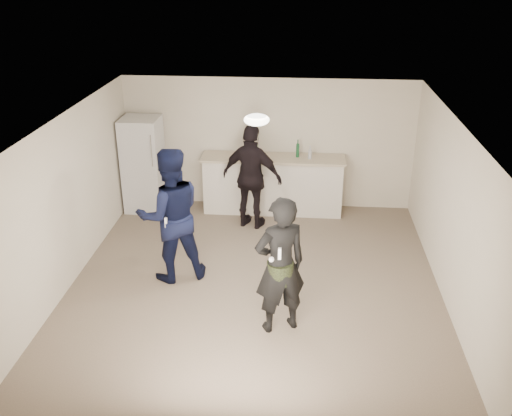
# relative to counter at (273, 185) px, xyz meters

# --- Properties ---
(floor) EXTENTS (6.00, 6.00, 0.00)m
(floor) POSITION_rel_counter_xyz_m (-0.11, -2.67, -0.53)
(floor) COLOR #6B5B4C
(floor) RESTS_ON ground
(ceiling) EXTENTS (6.00, 6.00, 0.00)m
(ceiling) POSITION_rel_counter_xyz_m (-0.11, -2.67, 1.98)
(ceiling) COLOR silver
(ceiling) RESTS_ON wall_back
(wall_back) EXTENTS (6.00, 0.00, 6.00)m
(wall_back) POSITION_rel_counter_xyz_m (-0.11, 0.33, 0.72)
(wall_back) COLOR beige
(wall_back) RESTS_ON floor
(wall_front) EXTENTS (6.00, 0.00, 6.00)m
(wall_front) POSITION_rel_counter_xyz_m (-0.11, -5.67, 0.72)
(wall_front) COLOR beige
(wall_front) RESTS_ON floor
(wall_left) EXTENTS (0.00, 6.00, 6.00)m
(wall_left) POSITION_rel_counter_xyz_m (-2.86, -2.67, 0.72)
(wall_left) COLOR beige
(wall_left) RESTS_ON floor
(wall_right) EXTENTS (0.00, 6.00, 6.00)m
(wall_right) POSITION_rel_counter_xyz_m (2.64, -2.67, 0.72)
(wall_right) COLOR beige
(wall_right) RESTS_ON floor
(counter) EXTENTS (2.60, 0.56, 1.05)m
(counter) POSITION_rel_counter_xyz_m (0.00, 0.00, 0.00)
(counter) COLOR silver
(counter) RESTS_ON floor
(counter_top) EXTENTS (2.68, 0.64, 0.04)m
(counter_top) POSITION_rel_counter_xyz_m (0.00, 0.00, 0.55)
(counter_top) COLOR #C1B595
(counter_top) RESTS_ON counter
(fridge) EXTENTS (0.70, 0.70, 1.80)m
(fridge) POSITION_rel_counter_xyz_m (-2.47, -0.07, 0.38)
(fridge) COLOR silver
(fridge) RESTS_ON floor
(fridge_handle) EXTENTS (0.02, 0.02, 0.60)m
(fridge_handle) POSITION_rel_counter_xyz_m (-2.19, -0.44, 0.78)
(fridge_handle) COLOR white
(fridge_handle) RESTS_ON fridge
(ceiling_dome) EXTENTS (0.36, 0.36, 0.16)m
(ceiling_dome) POSITION_rel_counter_xyz_m (-0.11, -2.37, 1.93)
(ceiling_dome) COLOR white
(ceiling_dome) RESTS_ON ceiling
(shaker) EXTENTS (0.08, 0.08, 0.17)m
(shaker) POSITION_rel_counter_xyz_m (-0.31, 0.05, 0.65)
(shaker) COLOR silver
(shaker) RESTS_ON counter_top
(man) EXTENTS (1.23, 1.11, 2.07)m
(man) POSITION_rel_counter_xyz_m (-1.37, -2.58, 0.51)
(man) COLOR #0F1740
(man) RESTS_ON floor
(woman) EXTENTS (0.81, 0.70, 1.88)m
(woman) POSITION_rel_counter_xyz_m (0.30, -3.77, 0.42)
(woman) COLOR black
(woman) RESTS_ON floor
(camo_shorts) EXTENTS (0.34, 0.34, 0.28)m
(camo_shorts) POSITION_rel_counter_xyz_m (0.30, -3.77, 0.32)
(camo_shorts) COLOR #253317
(camo_shorts) RESTS_ON woman
(spectator) EXTENTS (1.20, 0.78, 1.89)m
(spectator) POSITION_rel_counter_xyz_m (-0.33, -0.71, 0.42)
(spectator) COLOR black
(spectator) RESTS_ON floor
(remote_man) EXTENTS (0.04, 0.04, 0.15)m
(remote_man) POSITION_rel_counter_xyz_m (-1.37, -2.86, 0.53)
(remote_man) COLOR white
(remote_man) RESTS_ON man
(nunchuk_man) EXTENTS (0.07, 0.07, 0.07)m
(nunchuk_man) POSITION_rel_counter_xyz_m (-1.25, -2.83, 0.45)
(nunchuk_man) COLOR silver
(nunchuk_man) RESTS_ON man
(remote_woman) EXTENTS (0.04, 0.04, 0.15)m
(remote_woman) POSITION_rel_counter_xyz_m (0.30, -4.02, 0.72)
(remote_woman) COLOR white
(remote_woman) RESTS_ON woman
(nunchuk_woman) EXTENTS (0.07, 0.07, 0.07)m
(nunchuk_woman) POSITION_rel_counter_xyz_m (0.20, -3.99, 0.62)
(nunchuk_woman) COLOR silver
(nunchuk_woman) RESTS_ON woman
(bottle_cluster) EXTENTS (1.18, 0.29, 0.25)m
(bottle_cluster) POSITION_rel_counter_xyz_m (0.02, -0.02, 0.68)
(bottle_cluster) COLOR #B2B4BD
(bottle_cluster) RESTS_ON counter_top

